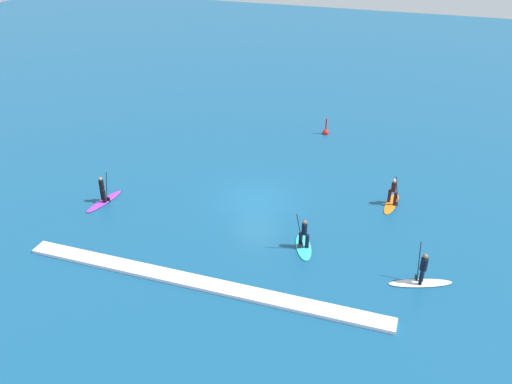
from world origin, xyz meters
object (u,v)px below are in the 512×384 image
object	(u,v)px
surfer_on_orange_board	(392,198)
surfer_on_purple_board	(103,196)
marker_buoy	(326,132)
surfer_on_white_board	(422,276)
surfer_on_teal_board	(304,241)

from	to	relation	value
surfer_on_orange_board	surfer_on_purple_board	bearing A→B (deg)	-65.71
surfer_on_orange_board	marker_buoy	world-z (taller)	surfer_on_orange_board
surfer_on_white_board	marker_buoy	distance (m)	18.02
surfer_on_white_board	surfer_on_teal_board	distance (m)	6.11
surfer_on_white_board	marker_buoy	size ratio (longest dim) A/B	2.21
surfer_on_teal_board	marker_buoy	size ratio (longest dim) A/B	1.83
surfer_on_teal_board	surfer_on_purple_board	xyz separation A→B (m)	(-12.47, 0.74, -0.03)
marker_buoy	surfer_on_teal_board	bearing A→B (deg)	-82.27
surfer_on_orange_board	surfer_on_teal_board	bearing A→B (deg)	-26.57
surfer_on_purple_board	marker_buoy	bearing A→B (deg)	-26.66
surfer_on_white_board	surfer_on_purple_board	world-z (taller)	surfer_on_white_board
surfer_on_orange_board	surfer_on_purple_board	world-z (taller)	surfer_on_purple_board
surfer_on_white_board	surfer_on_purple_board	distance (m)	18.57
surfer_on_teal_board	surfer_on_orange_board	world-z (taller)	surfer_on_teal_board
surfer_on_white_board	surfer_on_purple_board	xyz separation A→B (m)	(-18.48, 1.85, -0.09)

